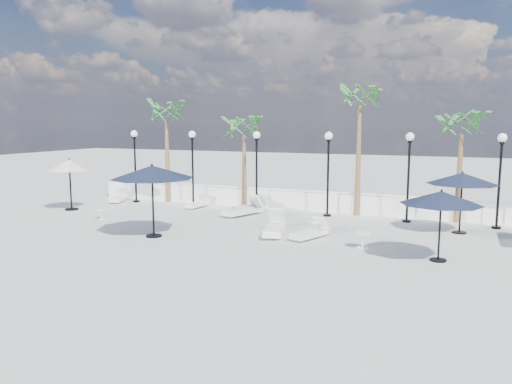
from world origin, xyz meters
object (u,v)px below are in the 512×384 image
at_px(parasol_navy_right, 441,198).
at_px(parasol_cream_small, 69,166).
at_px(parasol_navy_mid, 462,179).
at_px(lounger_1, 250,207).
at_px(lounger_0, 119,198).
at_px(lounger_4, 310,233).
at_px(lounger_5, 274,228).
at_px(lounger_2, 242,210).
at_px(parasol_navy_left, 152,173).
at_px(lounger_3, 197,204).

xyz_separation_m(parasol_navy_right, parasol_cream_small, (-17.05, 2.73, 0.20)).
xyz_separation_m(parasol_navy_mid, parasol_cream_small, (-17.62, -1.73, 0.05)).
bearing_deg(lounger_1, lounger_0, -158.65).
relative_size(lounger_4, lounger_5, 0.82).
relative_size(lounger_2, lounger_4, 1.23).
distance_m(parasol_navy_mid, parasol_navy_right, 4.50).
distance_m(lounger_1, lounger_2, 1.09).
bearing_deg(lounger_4, parasol_navy_left, -139.66).
relative_size(lounger_1, parasol_navy_right, 0.82).
relative_size(lounger_4, parasol_navy_left, 0.59).
xyz_separation_m(lounger_4, parasol_navy_right, (4.54, -1.34, 1.75)).
distance_m(lounger_3, parasol_cream_small, 6.43).
xyz_separation_m(lounger_0, lounger_4, (11.96, -4.31, 0.01)).
distance_m(lounger_4, parasol_navy_right, 5.04).
bearing_deg(lounger_3, lounger_0, -176.01).
relative_size(lounger_1, parasol_navy_left, 0.66).
bearing_deg(lounger_0, parasol_navy_left, -64.10).
bearing_deg(lounger_3, lounger_2, -16.01).
xyz_separation_m(lounger_3, parasol_navy_mid, (12.24, -1.19, 1.92)).
bearing_deg(parasol_cream_small, parasol_navy_mid, 5.62).
relative_size(lounger_0, parasol_cream_small, 0.69).
relative_size(lounger_2, parasol_navy_mid, 0.84).
height_order(lounger_1, parasol_navy_mid, parasol_navy_mid).
xyz_separation_m(lounger_5, parasol_navy_left, (-4.09, -2.00, 2.16)).
relative_size(lounger_2, lounger_3, 1.37).
height_order(lounger_5, parasol_navy_mid, parasol_navy_mid).
height_order(parasol_navy_left, parasol_cream_small, parasol_navy_left).
distance_m(lounger_2, lounger_3, 3.17).
relative_size(lounger_0, lounger_1, 0.85).
distance_m(lounger_0, lounger_2, 7.88).
xyz_separation_m(lounger_4, parasol_cream_small, (-12.52, 1.39, 1.95)).
xyz_separation_m(lounger_1, parasol_navy_right, (8.77, -5.65, 1.73)).
bearing_deg(lounger_3, lounger_5, -32.50).
distance_m(lounger_1, lounger_4, 6.04).
bearing_deg(lounger_5, parasol_navy_right, -27.41).
height_order(lounger_2, lounger_4, lounger_2).
relative_size(lounger_4, parasol_cream_small, 0.72).
distance_m(lounger_1, parasol_navy_right, 10.57).
bearing_deg(lounger_4, parasol_navy_mid, 52.54).
relative_size(lounger_2, parasol_cream_small, 0.89).
relative_size(lounger_2, parasol_navy_left, 0.72).
height_order(lounger_0, parasol_navy_mid, parasol_navy_mid).
height_order(lounger_0, parasol_cream_small, parasol_cream_small).
distance_m(lounger_5, parasol_navy_mid, 7.43).
relative_size(lounger_5, parasol_navy_right, 0.90).
distance_m(lounger_5, parasol_navy_left, 5.04).
xyz_separation_m(lounger_3, parasol_navy_right, (11.67, -5.65, 1.77)).
bearing_deg(parasol_navy_mid, lounger_4, -148.56).
bearing_deg(lounger_5, parasol_navy_mid, 11.00).
height_order(lounger_0, lounger_1, lounger_1).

